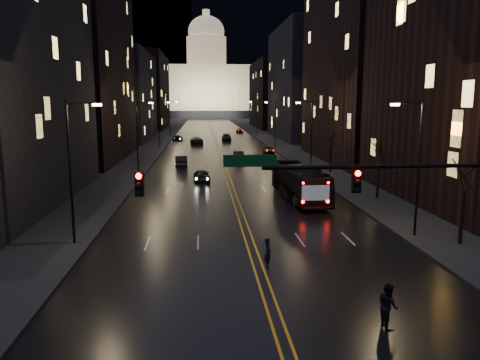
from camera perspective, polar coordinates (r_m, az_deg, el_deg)
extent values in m
plane|color=black|center=(21.10, 3.96, -15.41)|extent=(900.00, 900.00, 0.00)
cube|color=black|center=(149.20, -3.49, 6.14)|extent=(20.00, 320.00, 0.02)
cube|color=black|center=(149.58, -8.89, 6.08)|extent=(8.00, 320.00, 0.16)
cube|color=black|center=(150.12, 1.89, 6.20)|extent=(8.00, 320.00, 0.16)
cube|color=orange|center=(149.20, -3.49, 6.15)|extent=(0.62, 320.00, 0.01)
cube|color=black|center=(75.28, -18.98, 12.95)|extent=(12.00, 30.00, 28.00)
cube|color=black|center=(112.37, -14.07, 9.86)|extent=(12.00, 34.00, 20.00)
cube|color=black|center=(159.96, -11.28, 10.51)|extent=(12.00, 40.00, 24.00)
cube|color=black|center=(73.64, 15.09, 17.14)|extent=(12.00, 30.00, 38.00)
cube|color=black|center=(113.53, 7.72, 11.56)|extent=(12.00, 34.00, 26.00)
cube|color=black|center=(160.71, 4.02, 10.30)|extent=(12.00, 40.00, 22.00)
cube|color=black|center=(405.11, 1.60, 17.54)|extent=(520.00, 60.00, 130.00)
cube|color=black|center=(269.01, -4.02, 8.09)|extent=(90.00, 50.00, 4.00)
cube|color=#DEC680|center=(269.01, -4.06, 11.07)|extent=(80.00, 36.00, 24.00)
cylinder|color=beige|center=(270.28, -4.11, 15.31)|extent=(22.00, 22.00, 16.00)
ellipsoid|color=beige|center=(271.60, -4.14, 17.62)|extent=(20.00, 20.00, 17.00)
cylinder|color=#DEC680|center=(272.93, -4.16, 19.39)|extent=(4.00, 4.00, 6.00)
cylinder|color=black|center=(20.88, 19.27, 1.59)|extent=(12.00, 0.18, 0.18)
cube|color=black|center=(19.36, -12.15, -0.48)|extent=(0.35, 0.30, 1.00)
cube|color=black|center=(20.24, 13.99, -0.11)|extent=(0.35, 0.30, 1.00)
sphere|color=#FF0705|center=(19.13, -12.26, 0.46)|extent=(0.24, 0.24, 0.24)
sphere|color=#FF0705|center=(20.02, 14.20, 0.79)|extent=(0.24, 0.24, 0.24)
cube|color=#053F14|center=(19.15, 1.22, 2.35)|extent=(2.20, 0.06, 0.50)
cylinder|color=black|center=(32.39, 20.93, 1.12)|extent=(0.16, 0.16, 9.00)
cylinder|color=black|center=(31.71, 19.91, 8.82)|extent=(1.80, 0.10, 0.10)
cube|color=#FFCF99|center=(31.35, 18.38, 8.72)|extent=(0.50, 0.25, 0.15)
cylinder|color=black|center=(30.33, -19.98, 0.64)|extent=(0.16, 0.16, 9.00)
cylinder|color=black|center=(29.78, -18.76, 8.87)|extent=(1.80, 0.10, 0.10)
cube|color=#FFCF99|center=(29.58, -17.04, 8.76)|extent=(0.50, 0.25, 0.15)
cylinder|color=black|center=(60.69, 8.72, 5.31)|extent=(0.16, 0.16, 9.00)
cylinder|color=black|center=(60.33, 7.98, 9.39)|extent=(1.80, 0.10, 0.10)
cube|color=#FFCF99|center=(60.14, 7.13, 9.31)|extent=(0.50, 0.25, 0.15)
cylinder|color=black|center=(59.62, -12.42, 5.12)|extent=(0.16, 0.16, 9.00)
cylinder|color=black|center=(59.34, -11.70, 9.28)|extent=(1.80, 0.10, 0.10)
cube|color=#FFCF99|center=(59.24, -10.82, 9.21)|extent=(0.50, 0.25, 0.15)
cylinder|color=black|center=(90.10, 4.33, 6.75)|extent=(0.16, 0.16, 9.00)
cylinder|color=black|center=(89.85, 3.79, 9.49)|extent=(1.80, 0.10, 0.10)
cube|color=#FFCF99|center=(89.73, 3.21, 9.43)|extent=(0.50, 0.25, 0.15)
cylinder|color=black|center=(89.38, -9.85, 6.61)|extent=(0.16, 0.16, 9.00)
cylinder|color=black|center=(89.19, -9.34, 9.39)|extent=(1.80, 0.10, 0.10)
cube|color=#FFCF99|center=(89.13, -8.76, 9.34)|extent=(0.50, 0.25, 0.15)
cylinder|color=black|center=(119.80, 2.09, 7.47)|extent=(0.16, 0.16, 9.00)
cylinder|color=black|center=(119.62, 1.67, 9.52)|extent=(1.80, 0.10, 0.10)
cube|color=#FFCF99|center=(119.52, 1.24, 9.48)|extent=(0.50, 0.25, 0.15)
cylinder|color=black|center=(119.26, -8.55, 7.36)|extent=(0.16, 0.16, 9.00)
cylinder|color=black|center=(119.12, -8.17, 9.43)|extent=(1.80, 0.10, 0.10)
cube|color=#FFCF99|center=(119.07, -7.73, 9.39)|extent=(0.50, 0.25, 0.15)
cylinder|color=black|center=(32.08, 25.40, -4.26)|extent=(0.24, 0.24, 3.50)
cylinder|color=black|center=(44.48, 16.45, -0.08)|extent=(0.24, 0.24, 3.50)
cylinder|color=black|center=(59.52, 10.97, 2.50)|extent=(0.24, 0.24, 3.50)
imported|color=black|center=(42.98, 7.30, -0.30)|extent=(3.44, 11.57, 3.18)
imported|color=black|center=(52.38, -4.69, 0.57)|extent=(1.99, 4.40, 1.46)
imported|color=black|center=(65.03, -7.19, 2.31)|extent=(1.89, 4.74, 1.53)
imported|color=black|center=(98.85, -5.32, 4.82)|extent=(2.85, 5.69, 1.55)
imported|color=black|center=(106.69, -7.61, 5.08)|extent=(2.41, 4.95, 1.39)
imported|color=black|center=(70.84, -0.18, 2.94)|extent=(1.52, 4.32, 1.42)
imported|color=black|center=(80.58, 3.48, 3.73)|extent=(1.76, 4.26, 1.45)
imported|color=black|center=(106.21, -1.67, 5.18)|extent=(2.34, 5.40, 1.55)
imported|color=black|center=(134.93, -0.02, 6.06)|extent=(2.44, 4.64, 1.25)
imported|color=black|center=(25.46, 3.43, -8.91)|extent=(0.44, 0.64, 1.68)
imported|color=black|center=(20.06, 17.59, -14.38)|extent=(0.56, 0.92, 1.83)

